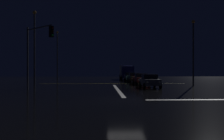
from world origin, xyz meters
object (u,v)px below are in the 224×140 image
at_px(sedan_silver, 130,77).
at_px(traffic_signal_nw, 37,45).
at_px(streetlamp_right_near, 193,48).
at_px(streetlamp_left_far, 57,52).
at_px(sedan_red, 141,79).
at_px(sedan_green, 134,77).
at_px(streetlamp_left_near, 34,43).
at_px(box_truck, 126,72).
at_px(sedan_gray, 150,81).

height_order(sedan_silver, traffic_signal_nw, traffic_signal_nw).
bearing_deg(streetlamp_right_near, streetlamp_left_far, 141.82).
relative_size(sedan_red, streetlamp_right_near, 0.51).
bearing_deg(streetlamp_right_near, traffic_signal_nw, -160.50).
bearing_deg(streetlamp_right_near, sedan_green, 123.33).
bearing_deg(streetlamp_left_near, box_truck, 58.34).
xyz_separation_m(sedan_silver, streetlamp_right_near, (6.55, -15.17, 4.16)).
xyz_separation_m(streetlamp_left_near, streetlamp_right_near, (20.35, 0.00, -0.51)).
height_order(sedan_red, streetlamp_left_far, streetlamp_left_far).
bearing_deg(traffic_signal_nw, sedan_gray, 17.56).
xyz_separation_m(box_truck, traffic_signal_nw, (-11.87, -28.98, 2.83)).
xyz_separation_m(traffic_signal_nw, streetlamp_left_near, (-2.00, 6.50, 0.93)).
xyz_separation_m(sedan_green, traffic_signal_nw, (-11.94, -16.25, 3.74)).
xyz_separation_m(sedan_silver, streetlamp_left_near, (-13.80, -15.17, 4.67)).
bearing_deg(streetlamp_left_far, sedan_gray, -52.82).
relative_size(streetlamp_left_far, streetlamp_left_near, 0.99).
distance_m(sedan_green, sedan_silver, 5.41).
bearing_deg(sedan_green, streetlamp_right_near, -56.67).
bearing_deg(sedan_red, traffic_signal_nw, -139.37).
height_order(streetlamp_left_far, streetlamp_left_near, streetlamp_left_near).
bearing_deg(streetlamp_left_far, sedan_green, -24.14).
bearing_deg(traffic_signal_nw, sedan_green, 53.71).
xyz_separation_m(box_truck, streetlamp_left_far, (-13.86, -6.48, 3.72)).
bearing_deg(sedan_green, traffic_signal_nw, -126.29).
height_order(sedan_red, sedan_silver, same).
bearing_deg(sedan_silver, sedan_gray, -88.88).
relative_size(sedan_silver, streetlamp_right_near, 0.51).
distance_m(traffic_signal_nw, streetlamp_right_near, 19.47).
distance_m(box_truck, traffic_signal_nw, 31.44).
relative_size(sedan_red, streetlamp_left_far, 0.46).
relative_size(sedan_red, sedan_green, 1.00).
xyz_separation_m(sedan_green, streetlamp_left_far, (-13.94, 6.24, 4.62)).
bearing_deg(traffic_signal_nw, streetlamp_right_near, 19.50).
distance_m(sedan_red, streetlamp_right_near, 8.43).
bearing_deg(box_truck, sedan_gray, -89.35).
relative_size(streetlamp_left_far, streetlamp_right_near, 1.10).
relative_size(box_truck, streetlamp_left_far, 0.88).
xyz_separation_m(sedan_gray, sedan_green, (-0.22, 12.41, 0.00)).
relative_size(sedan_red, box_truck, 0.52).
distance_m(streetlamp_left_near, streetlamp_right_near, 20.36).
distance_m(sedan_gray, streetlamp_left_near, 15.13).
relative_size(box_truck, streetlamp_left_near, 0.87).
bearing_deg(sedan_red, streetlamp_right_near, -32.63).
height_order(sedan_red, box_truck, box_truck).
relative_size(sedan_green, streetlamp_left_far, 0.46).
bearing_deg(sedan_gray, streetlamp_left_far, 127.18).
bearing_deg(streetlamp_right_near, sedan_gray, -156.83).
xyz_separation_m(traffic_signal_nw, streetlamp_left_far, (-2.00, 22.50, 0.88)).
relative_size(traffic_signal_nw, streetlamp_left_far, 0.70).
height_order(sedan_gray, streetlamp_left_far, streetlamp_left_far).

